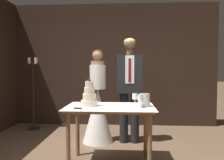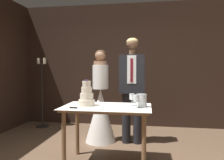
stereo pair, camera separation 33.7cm
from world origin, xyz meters
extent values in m
cube|color=black|center=(0.00, 2.46, 1.39)|extent=(4.74, 0.12, 2.78)
cylinder|color=brown|center=(-0.40, 0.03, 0.38)|extent=(0.06, 0.06, 0.75)
cylinder|color=brown|center=(0.60, 0.03, 0.38)|extent=(0.06, 0.06, 0.75)
cylinder|color=brown|center=(-0.40, 0.57, 0.38)|extent=(0.06, 0.06, 0.75)
cylinder|color=brown|center=(0.60, 0.57, 0.38)|extent=(0.06, 0.06, 0.75)
cube|color=brown|center=(0.10, 0.30, 0.77)|extent=(1.13, 0.67, 0.03)
cube|color=white|center=(0.10, 0.30, 0.79)|extent=(1.19, 0.73, 0.01)
cylinder|color=beige|center=(-0.18, 0.30, 0.84)|extent=(0.23, 0.23, 0.08)
cylinder|color=beige|center=(-0.18, 0.30, 0.92)|extent=(0.18, 0.18, 0.09)
cylinder|color=beige|center=(-0.18, 0.30, 1.01)|extent=(0.15, 0.15, 0.09)
cylinder|color=beige|center=(-0.18, 0.30, 1.09)|extent=(0.12, 0.12, 0.08)
sphere|color=#2D1933|center=(-0.17, 0.31, 1.14)|extent=(0.02, 0.02, 0.02)
sphere|color=#2D1933|center=(-0.17, 0.32, 1.14)|extent=(0.02, 0.02, 0.02)
sphere|color=#2D1933|center=(-0.20, 0.32, 1.14)|extent=(0.02, 0.02, 0.02)
sphere|color=#2D1933|center=(-0.20, 0.29, 1.14)|extent=(0.02, 0.02, 0.02)
sphere|color=#2D1933|center=(-0.18, 0.27, 1.14)|extent=(0.02, 0.02, 0.02)
cube|color=silver|center=(-0.10, 0.07, 0.80)|extent=(0.28, 0.04, 0.00)
cylinder|color=black|center=(-0.29, 0.08, 0.81)|extent=(0.10, 0.03, 0.02)
cylinder|color=silver|center=(0.50, 0.22, 0.80)|extent=(0.07, 0.07, 0.00)
cylinder|color=silver|center=(0.50, 0.22, 0.84)|extent=(0.01, 0.01, 0.08)
cylinder|color=silver|center=(0.50, 0.22, 0.92)|extent=(0.07, 0.07, 0.09)
cylinder|color=silver|center=(0.44, 0.39, 0.80)|extent=(0.07, 0.07, 0.00)
cylinder|color=silver|center=(0.44, 0.39, 0.84)|extent=(0.01, 0.01, 0.08)
cylinder|color=silver|center=(0.44, 0.39, 0.92)|extent=(0.07, 0.07, 0.08)
cylinder|color=maroon|center=(0.44, 0.39, 0.90)|extent=(0.06, 0.06, 0.03)
cylinder|color=silver|center=(0.56, 0.32, 0.88)|extent=(0.14, 0.14, 0.17)
cylinder|color=beige|center=(0.56, 0.32, 0.83)|extent=(0.06, 0.06, 0.08)
sphere|color=#F9CC4C|center=(0.56, 0.32, 0.89)|extent=(0.02, 0.02, 0.02)
cone|color=white|center=(-0.18, 1.21, 0.47)|extent=(0.54, 0.54, 0.95)
cylinder|color=white|center=(-0.18, 1.21, 1.16)|extent=(0.28, 0.28, 0.42)
cylinder|color=#A37556|center=(-0.18, 1.21, 1.41)|extent=(0.24, 0.24, 0.07)
sphere|color=#A37556|center=(-0.18, 1.21, 1.54)|extent=(0.19, 0.19, 0.19)
ellipsoid|color=#472D1E|center=(-0.18, 1.22, 1.56)|extent=(0.19, 0.19, 0.14)
cylinder|color=black|center=(0.28, 1.21, 0.44)|extent=(0.15, 0.15, 0.88)
cylinder|color=black|center=(0.48, 1.21, 0.44)|extent=(0.15, 0.15, 0.88)
cube|color=black|center=(0.38, 1.21, 1.21)|extent=(0.43, 0.24, 0.66)
cube|color=white|center=(0.38, 1.09, 1.29)|extent=(0.15, 0.01, 0.48)
cube|color=maroon|center=(0.38, 1.08, 1.28)|extent=(0.04, 0.01, 0.40)
cylinder|color=brown|center=(0.38, 1.21, 1.59)|extent=(0.11, 0.11, 0.09)
sphere|color=brown|center=(0.38, 1.21, 1.73)|extent=(0.20, 0.20, 0.20)
ellipsoid|color=#D6B770|center=(0.38, 1.22, 1.77)|extent=(0.20, 0.20, 0.13)
cylinder|color=black|center=(-1.68, 1.96, 0.01)|extent=(0.28, 0.28, 0.02)
cylinder|color=black|center=(-1.68, 1.96, 0.71)|extent=(0.03, 0.03, 1.38)
cylinder|color=black|center=(-1.68, 1.96, 1.41)|extent=(0.22, 0.22, 0.01)
cylinder|color=beige|center=(-1.75, 1.96, 1.48)|extent=(0.06, 0.06, 0.13)
cylinder|color=beige|center=(-1.60, 1.96, 1.48)|extent=(0.06, 0.06, 0.13)
camera|label=1|loc=(0.30, -2.61, 1.30)|focal=35.00mm
camera|label=2|loc=(0.64, -2.57, 1.30)|focal=35.00mm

